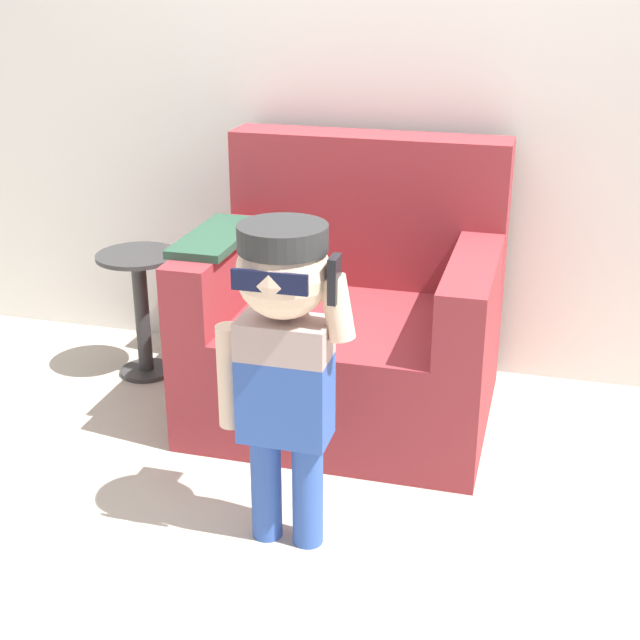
# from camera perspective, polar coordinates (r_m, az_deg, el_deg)

# --- Properties ---
(ground_plane) EXTENTS (10.00, 10.00, 0.00)m
(ground_plane) POSITION_cam_1_polar(r_m,az_deg,el_deg) (3.35, 0.58, -7.97)
(ground_plane) COLOR #BCB29E
(wall_back) EXTENTS (10.00, 0.05, 2.60)m
(wall_back) POSITION_cam_1_polar(r_m,az_deg,el_deg) (3.72, 4.02, 16.23)
(wall_back) COLOR silver
(wall_back) RESTS_ON ground_plane
(armchair) EXTENTS (1.13, 0.93, 1.04)m
(armchair) POSITION_cam_1_polar(r_m,az_deg,el_deg) (3.48, 1.92, -0.10)
(armchair) COLOR maroon
(armchair) RESTS_ON ground_plane
(person_child) EXTENTS (0.42, 0.31, 1.02)m
(person_child) POSITION_cam_1_polar(r_m,az_deg,el_deg) (2.54, -2.35, -1.24)
(person_child) COLOR #3356AD
(person_child) RESTS_ON ground_plane
(side_table) EXTENTS (0.34, 0.34, 0.55)m
(side_table) POSITION_cam_1_polar(r_m,az_deg,el_deg) (3.84, -11.37, 1.08)
(side_table) COLOR #333333
(side_table) RESTS_ON ground_plane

